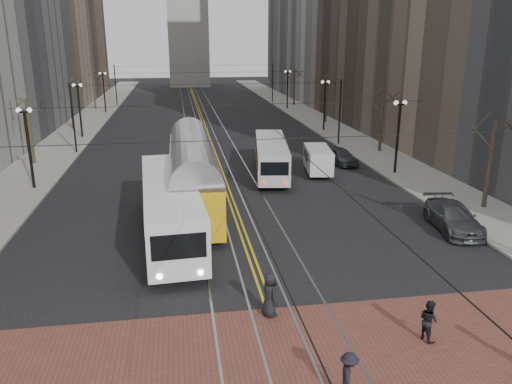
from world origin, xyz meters
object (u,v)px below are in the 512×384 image
object	(u,v)px
rear_bus	(271,158)
sedan_grey	(341,156)
cargo_van	(318,161)
pedestrian_a	(270,294)
pedestrian_d	(349,376)
streetcar	(193,178)
sedan_parked	(453,217)
pedestrian_c	(429,320)
transit_bus	(170,210)

from	to	relation	value
rear_bus	sedan_grey	world-z (taller)	rear_bus
rear_bus	cargo_van	size ratio (longest dim) A/B	2.21
pedestrian_a	pedestrian_d	size ratio (longest dim) A/B	1.17
cargo_van	pedestrian_a	bearing A→B (deg)	-102.54
sedan_grey	cargo_van	bearing A→B (deg)	-144.14
streetcar	sedan_grey	size ratio (longest dim) A/B	3.60
sedan_parked	pedestrian_d	size ratio (longest dim) A/B	3.34
streetcar	pedestrian_c	world-z (taller)	streetcar
transit_bus	pedestrian_c	distance (m)	14.46
sedan_grey	pedestrian_c	bearing A→B (deg)	-110.85
transit_bus	pedestrian_c	size ratio (longest dim) A/B	8.38
streetcar	pedestrian_c	size ratio (longest dim) A/B	9.91
sedan_parked	transit_bus	bearing A→B (deg)	-177.29
transit_bus	sedan_parked	xyz separation A→B (m)	(15.71, -1.28, -0.86)
transit_bus	pedestrian_d	xyz separation A→B (m)	(5.26, -13.73, -0.82)
transit_bus	sedan_grey	bearing A→B (deg)	42.00
pedestrian_a	pedestrian_c	distance (m)	5.84
sedan_grey	pedestrian_a	world-z (taller)	pedestrian_a
cargo_van	sedan_grey	world-z (taller)	cargo_van
streetcar	rear_bus	size ratio (longest dim) A/B	1.45
rear_bus	pedestrian_c	bearing A→B (deg)	-78.72
pedestrian_d	sedan_parked	bearing A→B (deg)	-30.57
pedestrian_c	cargo_van	bearing A→B (deg)	-20.03
transit_bus	sedan_grey	world-z (taller)	transit_bus
sedan_grey	rear_bus	bearing A→B (deg)	-167.78
streetcar	cargo_van	size ratio (longest dim) A/B	3.20
cargo_van	pedestrian_a	distance (m)	22.04
rear_bus	pedestrian_d	size ratio (longest dim) A/B	6.82
transit_bus	streetcar	xyz separation A→B (m)	(1.41, 5.47, 0.19)
streetcar	sedan_parked	world-z (taller)	streetcar
cargo_van	pedestrian_c	world-z (taller)	cargo_van
cargo_van	sedan_grey	distance (m)	4.06
pedestrian_c	pedestrian_d	xyz separation A→B (m)	(-3.83, -2.52, 0.00)
cargo_van	sedan_grey	bearing A→B (deg)	53.20
cargo_van	sedan_grey	xyz separation A→B (m)	(2.86, 2.87, -0.33)
rear_bus	pedestrian_d	distance (m)	26.02
streetcar	sedan_grey	bearing A→B (deg)	35.81
rear_bus	pedestrian_c	distance (m)	23.42
rear_bus	pedestrian_c	xyz separation A→B (m)	(1.29, -23.38, -0.59)
sedan_parked	rear_bus	bearing A→B (deg)	127.85
transit_bus	rear_bus	xyz separation A→B (m)	(7.80, 12.17, -0.24)
pedestrian_a	sedan_parked	bearing A→B (deg)	-78.11
sedan_grey	pedestrian_c	distance (m)	26.52
transit_bus	sedan_parked	size ratio (longest dim) A/B	2.50
streetcar	pedestrian_d	distance (m)	19.60
transit_bus	cargo_van	xyz separation A→B (m)	(11.56, 11.90, -0.56)
transit_bus	streetcar	distance (m)	5.65
cargo_van	pedestrian_d	xyz separation A→B (m)	(-6.30, -25.63, -0.27)
pedestrian_a	pedestrian_d	distance (m)	5.21
rear_bus	transit_bus	bearing A→B (deg)	-114.55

